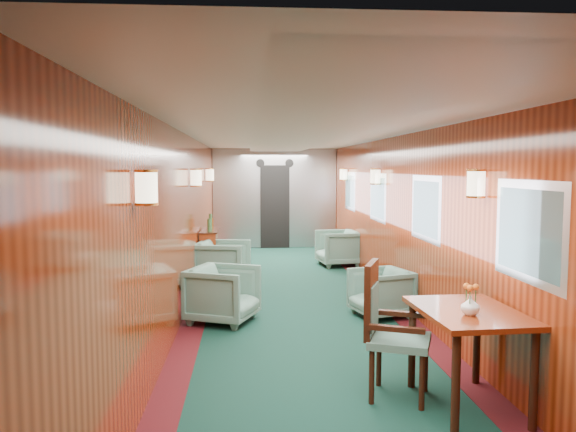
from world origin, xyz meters
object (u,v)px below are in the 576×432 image
at_px(dining_table, 468,326).
at_px(armchair_right_far, 338,248).
at_px(armchair_left_near, 223,294).
at_px(armchair_left_far, 223,263).
at_px(side_chair, 387,324).
at_px(credenza, 209,253).
at_px(armchair_right_near, 381,293).

xyz_separation_m(dining_table, armchair_right_far, (0.02, 6.63, -0.32)).
height_order(armchair_left_near, armchair_left_far, armchair_left_far).
xyz_separation_m(side_chair, credenza, (-1.84, 5.31, -0.18)).
bearing_deg(side_chair, armchair_right_far, 106.26).
relative_size(armchair_left_far, armchair_right_near, 1.19).
distance_m(credenza, armchair_left_far, 0.76).
height_order(side_chair, armchair_right_near, side_chair).
bearing_deg(armchair_left_near, credenza, 29.04).
bearing_deg(armchair_left_far, dining_table, -144.85).
height_order(side_chair, credenza, side_chair).
bearing_deg(armchair_left_far, armchair_right_far, -40.21).
distance_m(armchair_left_near, armchair_right_far, 4.47).
relative_size(credenza, armchair_left_near, 1.44).
bearing_deg(armchair_right_near, armchair_right_far, 162.46).
height_order(side_chair, armchair_left_near, side_chair).
bearing_deg(armchair_right_far, armchair_right_near, -9.46).
bearing_deg(armchair_right_far, armchair_left_far, -59.87).
relative_size(side_chair, armchair_right_near, 1.66).
relative_size(side_chair, credenza, 1.02).
relative_size(dining_table, credenza, 0.98).
bearing_deg(dining_table, armchair_right_near, 87.94).
bearing_deg(side_chair, dining_table, -2.69).
height_order(armchair_left_far, armchair_right_near, armchair_left_far).
relative_size(side_chair, armchair_right_far, 1.48).
xyz_separation_m(side_chair, armchair_right_near, (0.56, 2.53, -0.31)).
xyz_separation_m(armchair_left_far, armchair_right_near, (2.14, -2.07, -0.06)).
relative_size(side_chair, armchair_left_far, 1.39).
height_order(armchair_left_near, armchair_right_near, armchair_left_near).
xyz_separation_m(armchair_left_near, armchair_right_near, (2.04, 0.12, -0.04)).
relative_size(armchair_left_far, armchair_right_far, 1.06).
height_order(armchair_left_far, armchair_right_far, armchair_left_far).
distance_m(credenza, armchair_right_far, 2.68).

